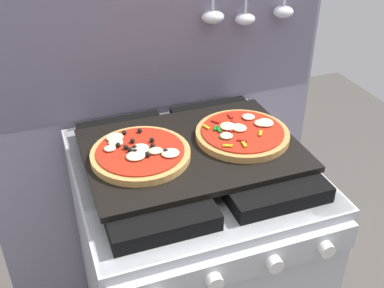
% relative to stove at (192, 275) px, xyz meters
% --- Properties ---
extents(kitchen_backsplash, '(1.10, 0.09, 1.55)m').
position_rel_stove_xyz_m(kitchen_backsplash, '(0.00, 0.34, 0.34)').
color(kitchen_backsplash, gray).
rests_on(kitchen_backsplash, ground_plane).
extents(stove, '(0.60, 0.64, 0.90)m').
position_rel_stove_xyz_m(stove, '(0.00, 0.00, 0.00)').
color(stove, '#B7BABF').
rests_on(stove, ground_plane).
extents(baking_tray, '(0.54, 0.38, 0.02)m').
position_rel_stove_xyz_m(baking_tray, '(0.00, 0.00, 0.46)').
color(baking_tray, black).
rests_on(baking_tray, stove).
extents(pizza_left, '(0.25, 0.25, 0.03)m').
position_rel_stove_xyz_m(pizza_left, '(-0.13, 0.00, 0.48)').
color(pizza_left, tan).
rests_on(pizza_left, baking_tray).
extents(pizza_right, '(0.25, 0.25, 0.03)m').
position_rel_stove_xyz_m(pizza_right, '(0.14, 0.00, 0.48)').
color(pizza_right, '#C18947').
rests_on(pizza_right, baking_tray).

